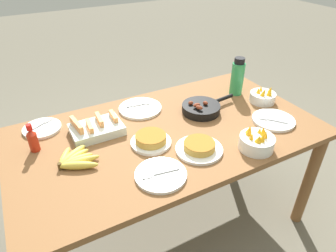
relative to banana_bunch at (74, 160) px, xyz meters
name	(u,v)px	position (x,y,z in m)	size (l,w,h in m)	color
ground_plane	(168,219)	(0.53, 0.03, -0.77)	(14.00, 14.00, 0.00)	#666051
dining_table	(168,144)	(0.53, 0.03, -0.11)	(1.72, 0.95, 0.76)	brown
banana_bunch	(74,160)	(0.00, 0.00, 0.00)	(0.21, 0.23, 0.04)	gold
melon_tray	(96,128)	(0.17, 0.20, 0.01)	(0.28, 0.19, 0.09)	silver
skillet	(202,108)	(0.81, 0.12, 0.01)	(0.38, 0.23, 0.08)	black
frittata_plate_center	(151,140)	(0.39, -0.03, 0.01)	(0.21, 0.21, 0.05)	white
frittata_plate_side	(199,147)	(0.58, -0.20, 0.00)	(0.24, 0.24, 0.05)	white
empty_plate_near_front	(140,108)	(0.49, 0.32, -0.01)	(0.27, 0.27, 0.02)	white
empty_plate_far_left	(273,120)	(1.12, -0.17, -0.01)	(0.25, 0.25, 0.02)	white
empty_plate_far_right	(161,175)	(0.32, -0.28, -0.01)	(0.24, 0.24, 0.02)	white
empty_plate_mid_edge	(42,128)	(-0.09, 0.38, -0.01)	(0.21, 0.21, 0.02)	white
fruit_bowl_mango	(257,141)	(0.85, -0.32, 0.03)	(0.18, 0.18, 0.13)	white
fruit_bowl_citrus	(263,97)	(1.23, 0.04, 0.02)	(0.16, 0.16, 0.12)	white
water_bottle	(237,77)	(1.15, 0.22, 0.10)	(0.09, 0.09, 0.26)	#2D9351
hot_sauce_bottle	(33,139)	(-0.15, 0.20, 0.05)	(0.05, 0.05, 0.16)	#B72814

